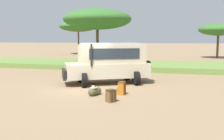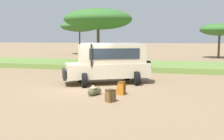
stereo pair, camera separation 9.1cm
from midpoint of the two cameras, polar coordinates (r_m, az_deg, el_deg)
The scene contains 9 objects.
ground_plane at distance 14.37m, azimuth -6.00°, elevation -3.99°, with size 320.00×320.00×0.00m, color #8C7051.
grass_bank at distance 24.79m, azimuth 3.40°, elevation 1.08°, with size 120.00×7.00×0.44m.
safari_vehicle at distance 15.73m, azimuth -0.47°, elevation 1.74°, with size 5.31×4.03×2.44m.
backpack_beside_front_wheel at distance 12.67m, azimuth 2.25°, elevation -4.00°, with size 0.42×0.41×0.63m.
backpack_cluster_center at distance 11.22m, azimuth -0.14°, elevation -5.64°, with size 0.50×0.49×0.54m.
duffel_bag_low_black_case at distance 12.57m, azimuth -3.63°, elevation -4.64°, with size 0.51×0.81×0.47m.
acacia_tree_far_left at distance 46.72m, azimuth -7.03°, elevation 9.40°, with size 6.52×6.81×5.81m.
acacia_tree_left_mid at distance 25.56m, azimuth -2.95°, elevation 10.95°, with size 6.53×6.47×5.54m.
acacia_tree_centre_back at distance 39.13m, azimuth 22.47°, elevation 8.13°, with size 5.31×5.31×4.79m.
Camera 2 is at (5.28, -13.10, 2.67)m, focal length 42.00 mm.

